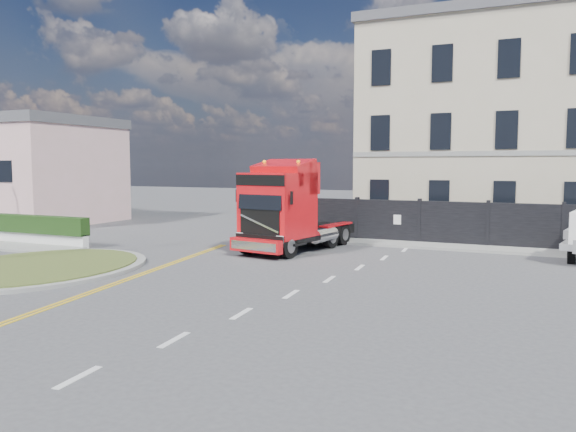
% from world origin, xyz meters
% --- Properties ---
extents(ground, '(120.00, 120.00, 0.00)m').
position_xyz_m(ground, '(0.00, 0.00, 0.00)').
color(ground, '#424244').
rests_on(ground, ground).
extents(traffic_island, '(6.80, 6.80, 0.17)m').
position_xyz_m(traffic_island, '(-7.00, -3.00, 0.08)').
color(traffic_island, gray).
rests_on(traffic_island, ground).
extents(hedge_wall, '(8.00, 0.55, 1.35)m').
position_xyz_m(hedge_wall, '(-13.00, 1.50, 0.74)').
color(hedge_wall, silver).
rests_on(hedge_wall, ground).
extents(pavement_side, '(8.50, 1.80, 0.10)m').
position_xyz_m(pavement_side, '(-13.00, 0.40, 0.05)').
color(pavement_side, gray).
rests_on(pavement_side, ground).
extents(seaside_bldg_pink, '(8.00, 8.00, 6.00)m').
position_xyz_m(seaside_bldg_pink, '(-20.00, 9.00, 3.00)').
color(seaside_bldg_pink, beige).
rests_on(seaside_bldg_pink, ground).
extents(hoarding_fence, '(18.80, 0.25, 2.00)m').
position_xyz_m(hoarding_fence, '(6.55, 9.00, 1.00)').
color(hoarding_fence, black).
rests_on(hoarding_fence, ground).
extents(georgian_building, '(12.30, 10.30, 12.80)m').
position_xyz_m(georgian_building, '(6.00, 16.50, 5.77)').
color(georgian_building, '#C1B399').
rests_on(georgian_building, ground).
extents(pavement_far, '(20.00, 1.60, 0.12)m').
position_xyz_m(pavement_far, '(6.00, 8.10, 0.06)').
color(pavement_far, gray).
rests_on(pavement_far, ground).
extents(truck, '(3.38, 6.59, 3.76)m').
position_xyz_m(truck, '(-0.66, 4.26, 1.69)').
color(truck, black).
rests_on(truck, ground).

